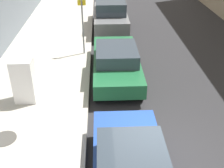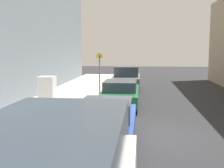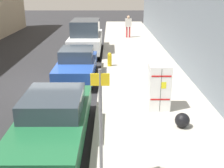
{
  "view_description": "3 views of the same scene",
  "coord_description": "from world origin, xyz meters",
  "px_view_note": "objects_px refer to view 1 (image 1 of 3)",
  "views": [
    {
      "loc": [
        -1.55,
        -5.44,
        5.67
      ],
      "look_at": [
        -1.2,
        2.4,
        1.09
      ],
      "focal_mm": 45.0,
      "sensor_mm": 36.0,
      "label": 1
    },
    {
      "loc": [
        0.14,
        -9.4,
        2.96
      ],
      "look_at": [
        -1.34,
        4.6,
        1.22
      ],
      "focal_mm": 45.0,
      "sensor_mm": 36.0,
      "label": 2
    },
    {
      "loc": [
        -2.53,
        11.92,
        4.23
      ],
      "look_at": [
        -2.57,
        2.96,
        1.08
      ],
      "focal_mm": 45.0,
      "sensor_mm": 36.0,
      "label": 3
    }
  ],
  "objects_px": {
    "street_sign_post": "(83,24)",
    "parked_suv_gray": "(110,14)",
    "trash_bag": "(21,76)",
    "discarded_refrigerator": "(24,80)",
    "parked_sedan_green": "(116,61)"
  },
  "relations": [
    {
      "from": "street_sign_post",
      "to": "parked_suv_gray",
      "type": "height_order",
      "value": "street_sign_post"
    },
    {
      "from": "street_sign_post",
      "to": "parked_sedan_green",
      "type": "distance_m",
      "value": 2.69
    },
    {
      "from": "trash_bag",
      "to": "parked_suv_gray",
      "type": "relative_size",
      "value": 0.1
    },
    {
      "from": "trash_bag",
      "to": "street_sign_post",
      "type": "bearing_deg",
      "value": 47.9
    },
    {
      "from": "discarded_refrigerator",
      "to": "parked_sedan_green",
      "type": "distance_m",
      "value": 3.76
    },
    {
      "from": "street_sign_post",
      "to": "parked_suv_gray",
      "type": "relative_size",
      "value": 0.56
    },
    {
      "from": "street_sign_post",
      "to": "parked_sedan_green",
      "type": "xyz_separation_m",
      "value": [
        1.41,
        -2.1,
        -0.91
      ]
    },
    {
      "from": "street_sign_post",
      "to": "parked_sedan_green",
      "type": "relative_size",
      "value": 0.55
    },
    {
      "from": "trash_bag",
      "to": "parked_suv_gray",
      "type": "height_order",
      "value": "parked_suv_gray"
    },
    {
      "from": "street_sign_post",
      "to": "parked_suv_gray",
      "type": "xyz_separation_m",
      "value": [
        1.41,
        3.87,
        -0.71
      ]
    },
    {
      "from": "parked_sedan_green",
      "to": "parked_suv_gray",
      "type": "xyz_separation_m",
      "value": [
        0.0,
        5.97,
        0.2
      ]
    },
    {
      "from": "street_sign_post",
      "to": "parked_suv_gray",
      "type": "bearing_deg",
      "value": 69.95
    },
    {
      "from": "discarded_refrigerator",
      "to": "street_sign_post",
      "type": "distance_m",
      "value": 4.42
    },
    {
      "from": "parked_sedan_green",
      "to": "street_sign_post",
      "type": "bearing_deg",
      "value": 123.91
    },
    {
      "from": "discarded_refrigerator",
      "to": "trash_bag",
      "type": "distance_m",
      "value": 1.55
    }
  ]
}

